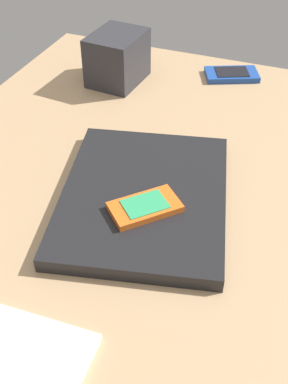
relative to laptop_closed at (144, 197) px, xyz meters
The scene contains 6 objects.
desk_surface 8.74cm from the laptop_closed, behind, with size 120.00×80.00×3.00cm, color tan.
laptop_closed is the anchor object (origin of this frame).
cell_phone_on_laptop 4.33cm from the laptop_closed, 157.05° to the right, with size 10.65×10.58×1.12cm.
cell_phone_on_desk 43.84cm from the laptop_closed, ahead, with size 10.00×12.43×1.28cm.
notepad 29.61cm from the laptop_closed, behind, with size 11.91×15.16×0.80cm, color white.
desk_organizer 38.76cm from the laptop_closed, 29.25° to the left, with size 11.85×9.41×10.01cm, color #2D2D33.
Camera 1 is at (-41.11, -19.84, 50.65)cm, focal length 44.78 mm.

